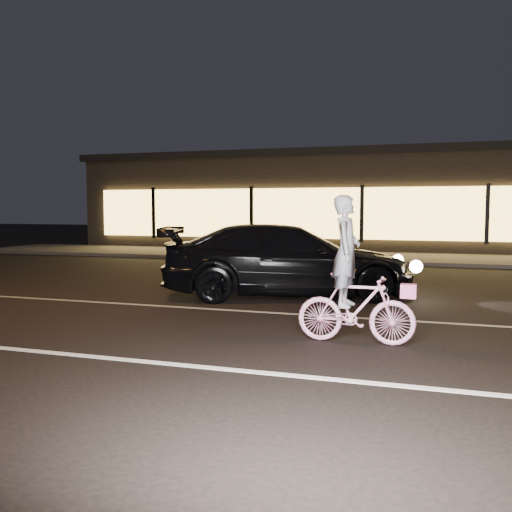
% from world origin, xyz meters
% --- Properties ---
extents(ground, '(90.00, 90.00, 0.00)m').
position_xyz_m(ground, '(0.00, 0.00, 0.00)').
color(ground, black).
rests_on(ground, ground).
extents(lane_stripe_near, '(60.00, 0.12, 0.01)m').
position_xyz_m(lane_stripe_near, '(0.00, -1.50, 0.00)').
color(lane_stripe_near, silver).
rests_on(lane_stripe_near, ground).
extents(lane_stripe_far, '(60.00, 0.10, 0.01)m').
position_xyz_m(lane_stripe_far, '(0.00, 2.00, 0.00)').
color(lane_stripe_far, gray).
rests_on(lane_stripe_far, ground).
extents(sidewalk, '(30.00, 4.00, 0.12)m').
position_xyz_m(sidewalk, '(0.00, 13.00, 0.06)').
color(sidewalk, '#383533').
rests_on(sidewalk, ground).
extents(storefront, '(25.40, 8.42, 4.20)m').
position_xyz_m(storefront, '(0.00, 18.97, 2.15)').
color(storefront, black).
rests_on(storefront, ground).
extents(cyclist, '(1.58, 0.55, 1.99)m').
position_xyz_m(cyclist, '(1.89, 0.21, 0.71)').
color(cyclist, '#D82E86').
rests_on(cyclist, ground).
extents(sedan, '(5.52, 3.64, 1.49)m').
position_xyz_m(sedan, '(-0.02, 3.90, 0.74)').
color(sedan, black).
rests_on(sedan, ground).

